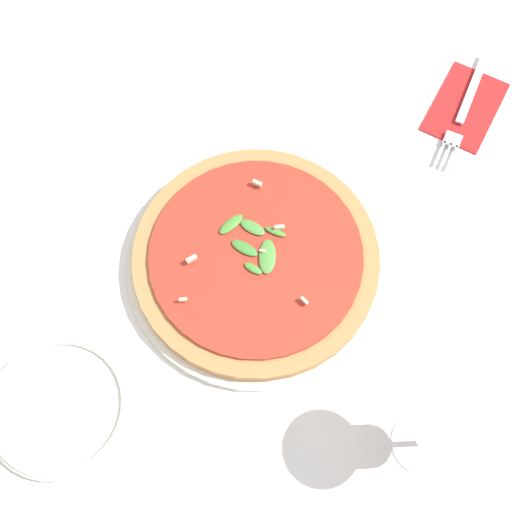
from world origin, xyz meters
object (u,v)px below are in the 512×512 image
object	(u,v)px
pizza_arugula_main	(256,260)
wine_glass	(445,427)
fork	(465,108)
side_plate_white	(58,407)

from	to	relation	value
pizza_arugula_main	wine_glass	world-z (taller)	wine_glass
wine_glass	fork	distance (m)	0.50
fork	side_plate_white	size ratio (longest dim) A/B	1.20
wine_glass	side_plate_white	bearing A→B (deg)	-77.12
fork	pizza_arugula_main	bearing A→B (deg)	-27.55
wine_glass	side_plate_white	xyz separation A→B (m)	(0.10, -0.43, -0.11)
pizza_arugula_main	fork	size ratio (longest dim) A/B	1.62
fork	side_plate_white	distance (m)	0.69
pizza_arugula_main	wine_glass	bearing A→B (deg)	59.02
wine_glass	fork	size ratio (longest dim) A/B	0.76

